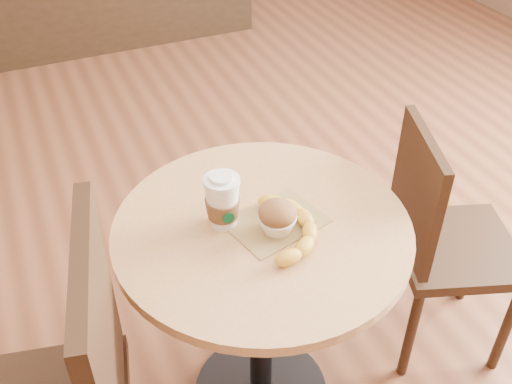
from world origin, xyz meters
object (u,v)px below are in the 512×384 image
muffin (277,217)px  banana (289,226)px  coffee_cup (223,203)px  cafe_table (262,276)px  chair_right (440,238)px

muffin → banana: 0.04m
coffee_cup → muffin: bearing=-33.7°
coffee_cup → banana: 0.18m
coffee_cup → banana: (0.14, -0.10, -0.05)m
cafe_table → chair_right: (0.63, 0.00, -0.09)m
muffin → banana: muffin is taller
muffin → banana: size_ratio=0.35×
coffee_cup → banana: bearing=-33.1°
chair_right → coffee_cup: size_ratio=5.61×
cafe_table → chair_right: size_ratio=0.91×
coffee_cup → muffin: size_ratio=1.54×
chair_right → coffee_cup: 0.80m
cafe_table → muffin: muffin is taller
cafe_table → chair_right: 0.64m
chair_right → cafe_table: bearing=109.1°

